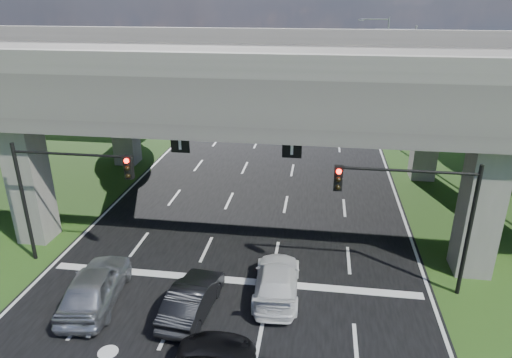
% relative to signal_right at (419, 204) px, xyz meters
% --- Properties ---
extents(ground, '(160.00, 160.00, 0.00)m').
position_rel_signal_right_xyz_m(ground, '(-7.82, -3.94, -4.19)').
color(ground, '#2E4E19').
rests_on(ground, ground).
extents(road, '(18.00, 120.00, 0.03)m').
position_rel_signal_right_xyz_m(road, '(-7.82, 6.06, -4.17)').
color(road, black).
rests_on(road, ground).
extents(overpass, '(80.00, 15.00, 10.00)m').
position_rel_signal_right_xyz_m(overpass, '(-7.82, 8.06, 3.73)').
color(overpass, '#3E3B38').
rests_on(overpass, ground).
extents(warehouse, '(20.00, 10.00, 4.00)m').
position_rel_signal_right_xyz_m(warehouse, '(-33.82, 31.06, -2.19)').
color(warehouse, '#9E9E99').
rests_on(warehouse, ground).
extents(signal_right, '(5.76, 0.54, 6.00)m').
position_rel_signal_right_xyz_m(signal_right, '(0.00, 0.00, 0.00)').
color(signal_right, black).
rests_on(signal_right, ground).
extents(signal_left, '(5.76, 0.54, 6.00)m').
position_rel_signal_right_xyz_m(signal_left, '(-15.65, 0.00, 0.00)').
color(signal_left, black).
rests_on(signal_left, ground).
extents(streetlight_far, '(3.38, 0.25, 10.00)m').
position_rel_signal_right_xyz_m(streetlight_far, '(2.27, 20.06, 1.66)').
color(streetlight_far, gray).
rests_on(streetlight_far, ground).
extents(streetlight_beyond, '(3.38, 0.25, 10.00)m').
position_rel_signal_right_xyz_m(streetlight_beyond, '(2.27, 36.06, 1.66)').
color(streetlight_beyond, gray).
rests_on(streetlight_beyond, ground).
extents(tree_left_near, '(4.50, 4.50, 7.80)m').
position_rel_signal_right_xyz_m(tree_left_near, '(-21.78, 22.06, 0.63)').
color(tree_left_near, black).
rests_on(tree_left_near, ground).
extents(tree_left_mid, '(3.91, 3.90, 6.76)m').
position_rel_signal_right_xyz_m(tree_left_mid, '(-24.78, 30.06, -0.01)').
color(tree_left_mid, black).
rests_on(tree_left_mid, ground).
extents(tree_left_far, '(4.80, 4.80, 8.32)m').
position_rel_signal_right_xyz_m(tree_left_far, '(-20.78, 38.06, 0.95)').
color(tree_left_far, black).
rests_on(tree_left_far, ground).
extents(tree_right_near, '(4.20, 4.20, 7.28)m').
position_rel_signal_right_xyz_m(tree_right_near, '(5.22, 24.06, 0.31)').
color(tree_right_near, black).
rests_on(tree_right_near, ground).
extents(tree_right_mid, '(3.91, 3.90, 6.76)m').
position_rel_signal_right_xyz_m(tree_right_mid, '(8.22, 32.06, -0.01)').
color(tree_right_mid, black).
rests_on(tree_right_mid, ground).
extents(tree_right_far, '(4.50, 4.50, 7.80)m').
position_rel_signal_right_xyz_m(tree_right_far, '(4.22, 40.06, 0.63)').
color(tree_right_far, black).
rests_on(tree_right_far, ground).
extents(car_silver, '(2.59, 5.15, 1.68)m').
position_rel_signal_right_xyz_m(car_silver, '(-13.14, -2.85, -3.31)').
color(car_silver, silver).
rests_on(car_silver, road).
extents(car_dark, '(1.85, 4.34, 1.39)m').
position_rel_signal_right_xyz_m(car_dark, '(-8.95, -2.93, -3.46)').
color(car_dark, black).
rests_on(car_dark, road).
extents(car_white, '(2.11, 4.77, 1.36)m').
position_rel_signal_right_xyz_m(car_white, '(-5.67, -1.17, -3.48)').
color(car_white, white).
rests_on(car_white, road).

